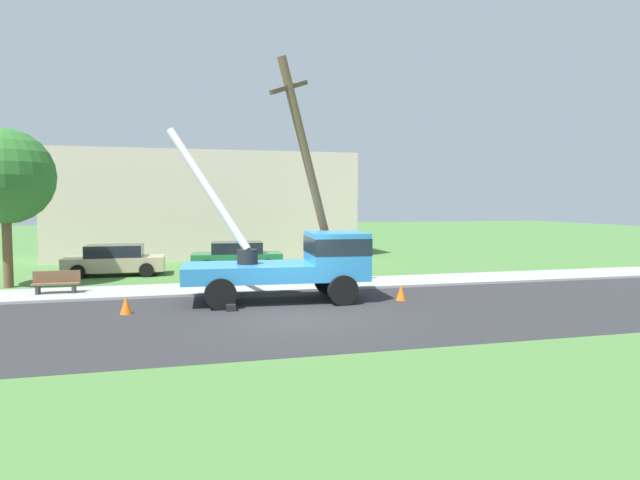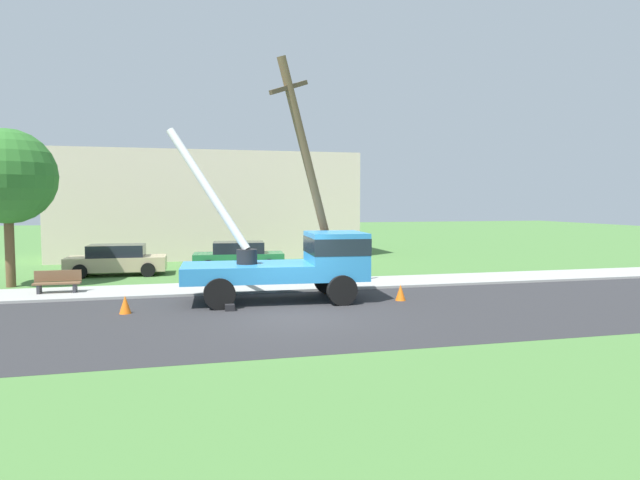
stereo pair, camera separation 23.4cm
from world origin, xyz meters
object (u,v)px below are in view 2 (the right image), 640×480
object	(u,v)px
leaning_utility_pole	(311,175)
parked_sedan_green	(239,256)
utility_truck	(299,260)
traffic_cone_behind	(125,305)
traffic_cone_ahead	(401,292)
traffic_cone_curbside	(328,286)
park_bench	(57,283)
parked_sedan_tan	(117,260)
roadside_tree_near	(7,177)

from	to	relation	value
leaning_utility_pole	parked_sedan_green	bearing A→B (deg)	105.16
utility_truck	traffic_cone_behind	distance (m)	5.82
traffic_cone_ahead	traffic_cone_behind	distance (m)	9.01
traffic_cone_behind	traffic_cone_curbside	bearing A→B (deg)	17.16
parked_sedan_green	traffic_cone_behind	bearing A→B (deg)	-114.16
parked_sedan_green	leaning_utility_pole	bearing A→B (deg)	-74.84
traffic_cone_behind	park_bench	distance (m)	4.93
utility_truck	traffic_cone_curbside	world-z (taller)	utility_truck
utility_truck	traffic_cone_behind	size ratio (longest dim) A/B	12.05
leaning_utility_pole	parked_sedan_green	world-z (taller)	leaning_utility_pole
utility_truck	parked_sedan_tan	bearing A→B (deg)	129.04
traffic_cone_ahead	traffic_cone_behind	world-z (taller)	same
leaning_utility_pole	traffic_cone_ahead	size ratio (longest dim) A/B	15.33
park_bench	roadside_tree_near	world-z (taller)	roadside_tree_near
traffic_cone_curbside	parked_sedan_green	xyz separation A→B (m)	(-2.55, 7.73, 0.43)
utility_truck	parked_sedan_tan	xyz separation A→B (m)	(-6.85, 8.45, -0.70)
utility_truck	parked_sedan_green	xyz separation A→B (m)	(-1.19, 8.89, -0.70)
parked_sedan_tan	parked_sedan_green	world-z (taller)	same
roadside_tree_near	traffic_cone_ahead	bearing A→B (deg)	-25.43
park_bench	leaning_utility_pole	bearing A→B (deg)	-9.60
traffic_cone_curbside	roadside_tree_near	xyz separation A→B (m)	(-11.94, 4.55, 4.11)
traffic_cone_behind	parked_sedan_tan	bearing A→B (deg)	97.44
leaning_utility_pole	park_bench	distance (m)	10.06
traffic_cone_ahead	traffic_cone_curbside	size ratio (longest dim) A/B	1.00
traffic_cone_behind	park_bench	bearing A→B (deg)	123.49
leaning_utility_pole	roadside_tree_near	xyz separation A→B (m)	(-11.38, 4.14, 0.00)
traffic_cone_ahead	park_bench	xyz separation A→B (m)	(-11.73, 4.05, 0.18)
utility_truck	leaning_utility_pole	size ratio (longest dim) A/B	0.79
park_bench	roadside_tree_near	bearing A→B (deg)	130.78
park_bench	roadside_tree_near	xyz separation A→B (m)	(-2.24, 2.60, 3.93)
traffic_cone_curbside	parked_sedan_green	distance (m)	8.15
roadside_tree_near	leaning_utility_pole	bearing A→B (deg)	-20.01
leaning_utility_pole	traffic_cone_curbside	size ratio (longest dim) A/B	15.33
parked_sedan_tan	traffic_cone_curbside	bearing A→B (deg)	-41.59
traffic_cone_behind	parked_sedan_tan	size ratio (longest dim) A/B	0.13
parked_sedan_tan	parked_sedan_green	distance (m)	5.68
traffic_cone_behind	parked_sedan_green	world-z (taller)	parked_sedan_green
utility_truck	traffic_cone_curbside	bearing A→B (deg)	40.47
traffic_cone_ahead	roadside_tree_near	size ratio (longest dim) A/B	0.09
traffic_cone_ahead	park_bench	bearing A→B (deg)	160.97
traffic_cone_behind	traffic_cone_ahead	bearing A→B (deg)	0.41
leaning_utility_pole	parked_sedan_green	size ratio (longest dim) A/B	1.89
utility_truck	traffic_cone_curbside	distance (m)	2.11
utility_truck	parked_sedan_tan	world-z (taller)	utility_truck
traffic_cone_curbside	parked_sedan_tan	world-z (taller)	parked_sedan_tan
roadside_tree_near	utility_truck	bearing A→B (deg)	-28.37
leaning_utility_pole	traffic_cone_ahead	xyz separation A→B (m)	(2.59, -2.50, -4.11)
utility_truck	park_bench	bearing A→B (deg)	159.52
traffic_cone_ahead	parked_sedan_green	distance (m)	10.84
leaning_utility_pole	traffic_cone_curbside	xyz separation A→B (m)	(0.56, -0.41, -4.11)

